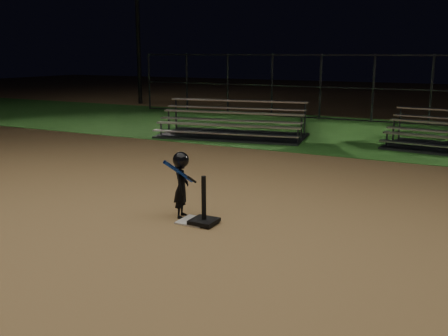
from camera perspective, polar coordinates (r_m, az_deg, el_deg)
ground at (r=7.98m, az=-3.31°, el=-5.97°), size 80.00×80.00×0.00m
grass_strip at (r=17.13m, az=13.94°, el=3.77°), size 60.00×8.00×0.01m
home_plate at (r=7.97m, az=-3.31°, el=-5.89°), size 0.45×0.45×0.02m
batting_tee at (r=7.80m, az=-2.24°, el=-5.19°), size 0.38×0.38×0.73m
child_batter at (r=8.07m, az=-4.75°, el=-1.63°), size 0.41×0.64×1.05m
bleacher_left at (r=15.86m, az=0.91°, el=4.25°), size 4.73×2.87×1.08m
backstop_fence at (r=19.92m, az=16.18°, el=8.44°), size 20.08×0.08×2.50m
light_pole_left at (r=26.78m, az=-9.68°, el=17.63°), size 0.90×0.53×8.30m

